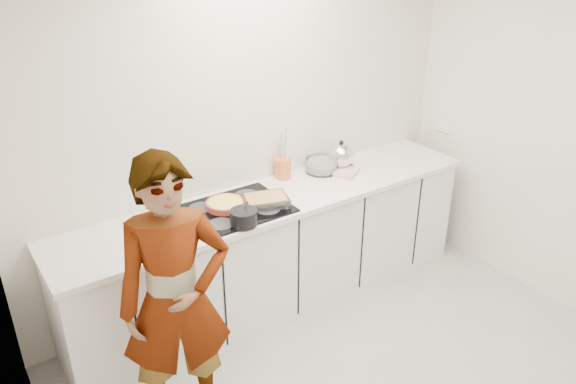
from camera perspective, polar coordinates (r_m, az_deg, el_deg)
wall_back at (r=4.12m, az=-3.78°, el=6.06°), size 3.60×0.00×2.60m
wall_left at (r=2.24m, az=-23.10°, el=-15.14°), size 0.00×3.20×2.60m
base_cabinets at (r=4.26m, az=-1.21°, el=-6.18°), size 3.20×0.58×0.87m
countertop at (r=4.03m, az=-1.27°, el=-0.70°), size 3.24×0.64×0.04m
hob at (r=3.85m, az=-5.46°, el=-1.76°), size 0.72×0.54×0.01m
tart_dish at (r=3.86m, az=-6.38°, el=-1.22°), size 0.31×0.31×0.04m
saucepan at (r=3.62m, az=-4.52°, el=-2.57°), size 0.18×0.18×0.17m
baking_dish at (r=3.87m, az=-2.27°, el=-0.82°), size 0.36×0.30×0.06m
mixing_bowl at (r=4.41m, az=3.42°, el=2.69°), size 0.28×0.28×0.12m
tea_towel at (r=4.39m, az=5.96°, el=2.00°), size 0.26×0.23×0.03m
kettle at (r=4.46m, az=5.38°, el=3.58°), size 0.27×0.27×0.24m
utensil_crock at (r=4.29m, az=-0.52°, el=2.43°), size 0.15×0.15×0.16m
cook at (r=3.15m, az=-11.36°, el=-10.73°), size 0.70×0.56×1.69m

